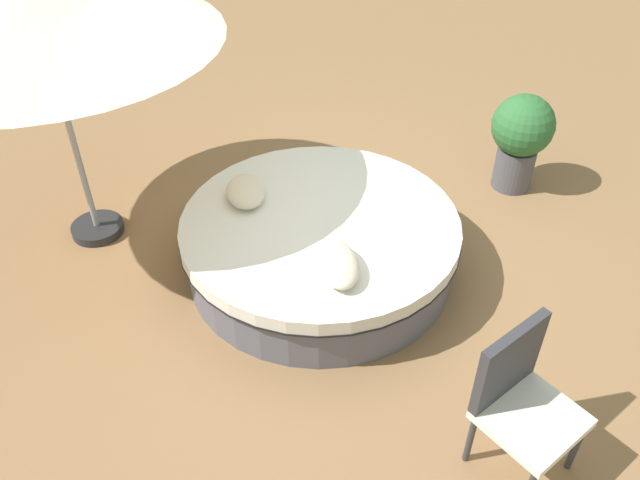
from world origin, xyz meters
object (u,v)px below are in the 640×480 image
object	(u,v)px
throw_pillow_0	(246,191)
patio_chair	(520,395)
round_bed	(320,244)
patio_umbrella	(36,9)
throw_pillow_1	(337,263)
planter	(521,135)

from	to	relation	value
throw_pillow_0	patio_chair	xyz separation A→B (m)	(2.25, 1.32, -0.00)
round_bed	throw_pillow_0	bearing A→B (deg)	-126.24
round_bed	patio_chair	distance (m)	2.05
patio_umbrella	throw_pillow_1	bearing A→B (deg)	52.24
throw_pillow_0	planter	bearing A→B (deg)	99.75
throw_pillow_1	patio_chair	size ratio (longest dim) A/B	0.53
patio_chair	throw_pillow_0	bearing A→B (deg)	-87.65
patio_chair	planter	xyz separation A→B (m)	(-2.68, 1.21, -0.02)
patio_chair	planter	size ratio (longest dim) A/B	1.06
throw_pillow_0	throw_pillow_1	xyz separation A→B (m)	(0.98, 0.53, 0.00)
patio_chair	throw_pillow_1	bearing A→B (deg)	-86.35
throw_pillow_1	planter	size ratio (longest dim) A/B	0.56
throw_pillow_1	patio_chair	bearing A→B (deg)	31.70
patio_umbrella	patio_chair	bearing A→B (deg)	44.17
patio_chair	patio_umbrella	world-z (taller)	patio_umbrella
round_bed	throw_pillow_0	size ratio (longest dim) A/B	4.83
patio_umbrella	planter	size ratio (longest dim) A/B	2.74
round_bed	patio_chair	size ratio (longest dim) A/B	2.22
round_bed	patio_umbrella	world-z (taller)	patio_umbrella
throw_pillow_0	patio_umbrella	world-z (taller)	patio_umbrella
round_bed	throw_pillow_1	xyz separation A→B (m)	(0.59, 0.01, 0.31)
round_bed	throw_pillow_0	distance (m)	0.72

